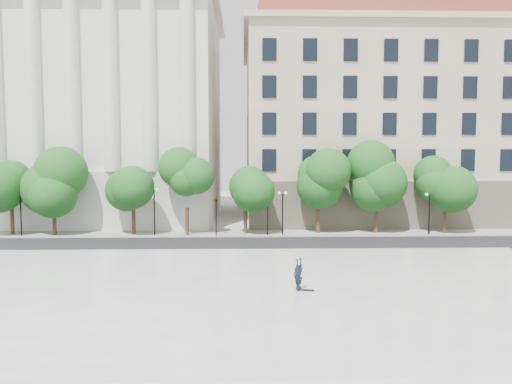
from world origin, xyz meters
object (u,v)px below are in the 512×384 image
traffic_light_west (216,197)px  traffic_light_east (268,197)px  person_lying (298,286)px  skateboard (308,290)px

traffic_light_west → traffic_light_east: size_ratio=1.02×
person_lying → traffic_light_west: bearing=64.3°
traffic_light_west → skateboard: traffic_light_west is taller
traffic_light_west → traffic_light_east: traffic_light_west is taller
traffic_light_east → person_lying: traffic_light_east is taller
person_lying → skateboard: 0.53m
traffic_light_east → person_lying: bearing=-88.2°
traffic_light_west → skateboard: 21.26m
skateboard → person_lying: bearing=-179.0°
traffic_light_east → skateboard: size_ratio=6.07×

